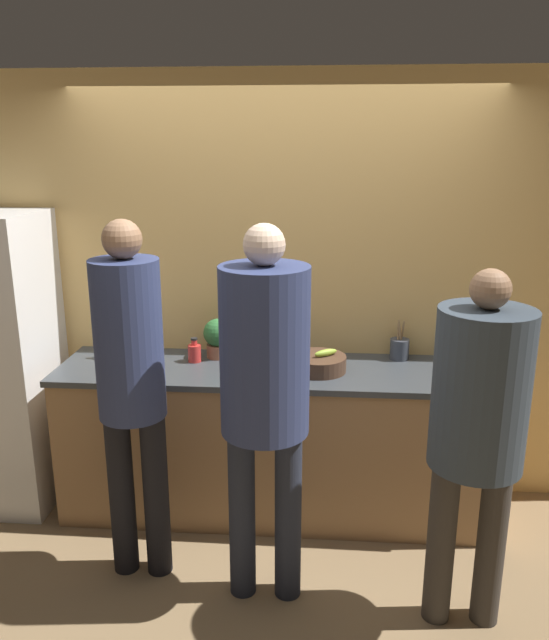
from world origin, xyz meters
name	(u,v)px	position (x,y,z in m)	size (l,w,h in m)	color
ground_plane	(272,542)	(0.00, 0.00, 0.00)	(14.00, 14.00, 0.00)	#8C704C
wall_back	(282,292)	(0.00, 0.69, 1.30)	(5.20, 0.06, 2.60)	#E0B266
counter	(277,439)	(0.00, 0.37, 0.46)	(2.57, 0.67, 0.92)	#9E754C
person_left	(131,376)	(-0.67, -0.28, 1.10)	(0.33, 0.33, 1.85)	black
person_center	(264,379)	(0.00, -0.40, 1.15)	(0.41, 0.41, 1.86)	#232838
person_right	(478,416)	(0.94, -0.50, 1.05)	(0.41, 0.41, 1.69)	#38332D
fruit_bowl	(319,363)	(0.24, 0.33, 0.97)	(0.32, 0.32, 0.13)	#4C3323
utensil_crock	(399,348)	(0.72, 0.58, 0.99)	(0.11, 0.11, 0.24)	#3D424C
bottle_red	(195,352)	(-0.50, 0.43, 0.98)	(0.08, 0.08, 0.15)	red
bottle_clear	(115,343)	(-0.99, 0.45, 1.02)	(0.07, 0.07, 0.24)	silver
bottle_amber	(148,348)	(-0.79, 0.47, 0.99)	(0.05, 0.05, 0.17)	brown
cup_red	(242,360)	(-0.21, 0.38, 0.96)	(0.07, 0.07, 0.08)	#A33D33
potted_plant	(218,337)	(-0.38, 0.52, 1.05)	(0.17, 0.17, 0.24)	#9E6042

